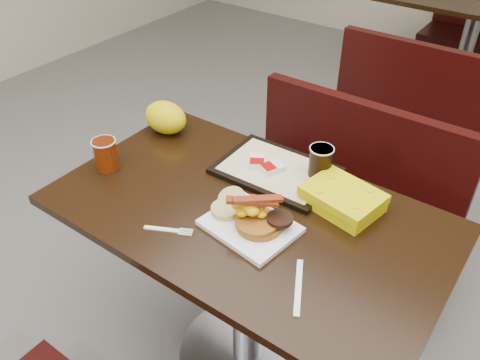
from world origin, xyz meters
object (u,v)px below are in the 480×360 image
Objects in this scene: coffee_cup_far at (321,162)px; hashbrown_sleeve_right at (272,167)px; table_near at (247,293)px; tray at (276,171)px; coffee_cup_near at (106,154)px; fork at (161,229)px; table_far at (465,54)px; pancake_stack at (259,223)px; hashbrown_sleeve_left at (257,161)px; knife at (298,287)px; platter at (250,226)px; bench_near_n at (338,195)px; clamshell at (343,199)px; paper_bag at (166,117)px; bench_far_s at (430,94)px.

hashbrown_sleeve_right is at bearing -153.59° from coffee_cup_far.
table_near is at bearing -109.78° from coffee_cup_far.
table_near is 3.15× the size of tray.
coffee_cup_near is 0.39m from fork.
table_near is 2.60m from table_far.
pancake_stack reaches higher than hashbrown_sleeve_left.
knife is at bearing -30.41° from pancake_stack.
platter reaches higher than knife.
clamshell is at bearing -66.73° from bench_near_n.
bench_near_n is at bearing 90.00° from table_near.
coffee_cup_far is at bearing 156.60° from clamshell.
paper_bag is (-0.74, 0.02, 0.03)m from clamshell.
hashbrown_sleeve_left is at bearing 57.15° from fork.
clamshell reaches higher than platter.
platter is 0.67× the size of tray.
bench_near_n is 2.62× the size of tray.
coffee_cup_far reaches higher than table_far.
bench_near_n is 4.49× the size of clamshell.
table_near is 8.32× the size of fork.
table_near is at bearing -53.71° from hashbrown_sleeve_right.
platter is 1.93× the size of pancake_stack.
fork is at bearing -144.86° from pancake_stack.
table_far reaches higher than bench_far_s.
tray reaches higher than table_far.
coffee_cup_near is at bearing -148.80° from clamshell.
platter reaches higher than table_far.
bench_far_s is 2.00m from pancake_stack.
pancake_stack is 0.33m from coffee_cup_far.
platter is at bearing -97.76° from coffee_cup_far.
table_near reaches higher than bench_near_n.
bench_near_n is 3.93× the size of platter.
knife is at bearing -82.32° from bench_far_s.
table_far is 11.33× the size of coffee_cup_near.
table_far is at bearing 90.00° from bench_far_s.
coffee_cup_far reaches higher than coffee_cup_near.
fork is 0.56m from paper_bag.
pancake_stack is 0.77× the size of paper_bag.
fork is (-0.23, -0.16, -0.03)m from pancake_stack.
knife is 0.50m from tray.
coffee_cup_near reaches higher than bench_far_s.
clamshell reaches higher than hashbrown_sleeve_left.
coffee_cup_near is at bearing 134.86° from fork.
coffee_cup_near is 0.28× the size of tray.
platter is 0.29m from tray.
bench_far_s is 9.81× the size of coffee_cup_far.
clamshell is (0.26, -0.02, 0.00)m from hashbrown_sleeve_right.
paper_bag is (-0.57, 0.26, 0.05)m from platter.
platter is at bearing -88.49° from bench_far_s.
pancake_stack is 1.78× the size of hashbrown_sleeve_right.
coffee_cup_near is 1.48× the size of hashbrown_sleeve_left.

